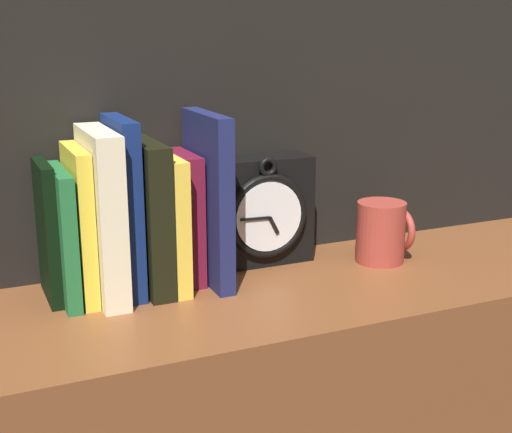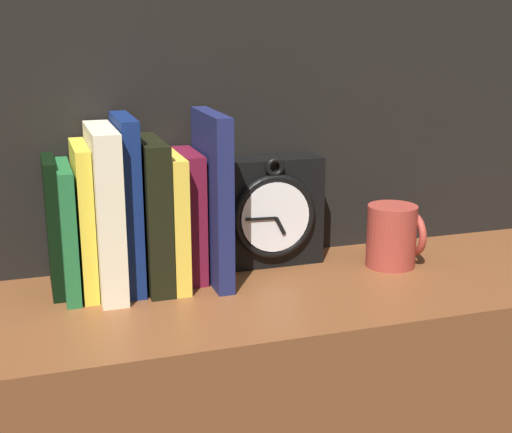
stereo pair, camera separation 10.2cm
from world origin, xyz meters
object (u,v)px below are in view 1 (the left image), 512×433
Objects in this scene: book_slot0_black at (47,232)px; book_slot1_green at (63,236)px; book_slot7_maroon at (184,217)px; book_slot3_cream at (102,215)px; book_slot6_yellow at (169,221)px; book_slot8_navy at (208,199)px; clock at (259,211)px; book_slot4_navy at (123,206)px; book_slot2_yellow at (80,224)px; book_slot5_black at (149,216)px; mug at (382,232)px.

book_slot0_black reaches higher than book_slot1_green.
book_slot7_maroon is (0.18, 0.01, 0.00)m from book_slot1_green.
book_slot1_green is 0.06m from book_slot3_cream.
book_slot8_navy is at bearing -5.49° from book_slot6_yellow.
book_slot8_navy is (0.03, -0.02, 0.03)m from book_slot7_maroon.
book_slot4_navy is at bearing -172.26° from clock.
clock is 0.71× the size of book_slot8_navy.
book_slot7_maroon is at bearing 6.60° from book_slot4_navy.
book_slot2_yellow reaches higher than book_slot7_maroon.
book_slot2_yellow is at bearing 176.82° from book_slot5_black.
book_slot5_black is at bearing -164.65° from book_slot7_maroon.
book_slot1_green is at bearing 175.48° from mug.
book_slot6_yellow is at bearing -1.12° from book_slot1_green.
book_slot4_navy is (-0.23, -0.03, 0.04)m from clock.
book_slot3_cream is (-0.26, -0.04, 0.03)m from clock.
book_slot2_yellow is at bearing -15.86° from book_slot0_black.
book_slot2_yellow reaches higher than book_slot0_black.
clock is 0.30m from book_slot2_yellow.
book_slot5_black is at bearing -8.77° from book_slot4_navy.
book_slot7_maroon is 0.33m from mug.
book_slot6_yellow reaches higher than mug.
book_slot1_green is 0.10m from book_slot4_navy.
mug is at bearing -21.02° from clock.
book_slot3_cream is 0.94× the size of book_slot8_navy.
book_slot8_navy is at bearing -5.63° from book_slot0_black.
book_slot8_navy is (0.16, 0.00, 0.01)m from book_slot3_cream.
book_slot1_green is 0.96× the size of book_slot7_maroon.
book_slot0_black is 0.18m from book_slot6_yellow.
book_slot2_yellow is at bearing -176.09° from book_slot7_maroon.
book_slot3_cream is at bearing 176.12° from mug.
book_slot6_yellow is 0.07m from book_slot8_navy.
book_slot8_navy reaches higher than book_slot7_maroon.
book_slot3_cream reaches higher than book_slot0_black.
clock is 0.12m from book_slot8_navy.
book_slot5_black reaches higher than book_slot1_green.
book_slot0_black is at bearing 179.57° from book_slot7_maroon.
book_slot8_navy is (0.22, -0.01, 0.03)m from book_slot1_green.
clock is 0.84× the size of book_slot2_yellow.
mug is at bearing -4.52° from book_slot1_green.
book_slot6_yellow is (0.17, -0.02, 0.00)m from book_slot0_black.
book_slot7_maroon is (0.10, 0.01, -0.03)m from book_slot4_navy.
book_slot3_cream is at bearing -161.61° from book_slot4_navy.
book_slot3_cream is (0.06, -0.01, 0.03)m from book_slot1_green.
clock reaches higher than mug.
clock is at bearing 158.98° from mug.
book_slot1_green is at bearing -176.05° from book_slot7_maroon.
clock is 0.14m from book_slot7_maroon.
book_slot8_navy reaches higher than clock.
clock is at bearing 22.02° from book_slot8_navy.
book_slot1_green is 0.86× the size of book_slot5_black.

